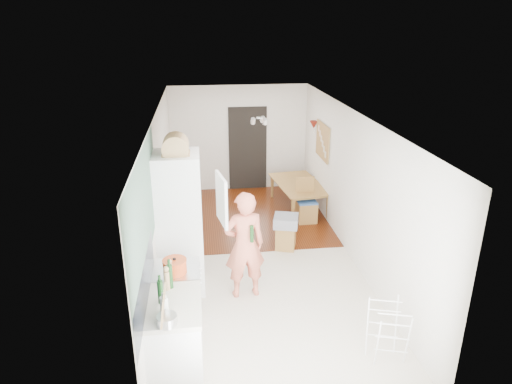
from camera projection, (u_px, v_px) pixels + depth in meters
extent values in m
cube|color=beige|center=(258.00, 258.00, 7.93)|extent=(3.20, 7.00, 0.01)
cube|color=#57220B|center=(247.00, 215.00, 9.65)|extent=(3.20, 3.30, 0.01)
cube|color=slate|center=(144.00, 209.00, 5.24)|extent=(0.02, 3.00, 1.30)
cube|color=black|center=(145.00, 287.00, 4.97)|extent=(0.02, 1.90, 0.50)
cube|color=black|center=(248.00, 149.00, 10.83)|extent=(0.90, 0.04, 2.00)
cube|color=white|center=(176.00, 339.00, 5.26)|extent=(0.60, 0.90, 0.86)
cube|color=white|center=(173.00, 305.00, 5.10)|extent=(0.62, 0.92, 0.06)
cube|color=white|center=(178.00, 301.00, 5.96)|extent=(0.60, 0.60, 0.88)
cube|color=silver|center=(176.00, 270.00, 5.79)|extent=(0.60, 0.60, 0.04)
cube|color=white|center=(180.00, 224.00, 6.68)|extent=(0.66, 0.66, 2.15)
cube|color=white|center=(222.00, 200.00, 6.30)|extent=(0.14, 0.56, 0.70)
cube|color=white|center=(200.00, 193.00, 6.55)|extent=(0.02, 0.52, 0.66)
cube|color=tan|center=(323.00, 141.00, 9.33)|extent=(0.03, 0.90, 0.70)
cube|color=olive|center=(322.00, 141.00, 9.33)|extent=(0.00, 0.94, 0.74)
cone|color=maroon|center=(314.00, 125.00, 9.86)|extent=(0.18, 0.18, 0.16)
imported|color=#DE7057|center=(244.00, 236.00, 6.54)|extent=(0.76, 0.55, 1.94)
imported|color=olive|center=(300.00, 198.00, 9.93)|extent=(0.95, 1.49, 0.49)
cube|color=gray|center=(286.00, 221.00, 8.09)|extent=(0.52, 0.52, 0.19)
cylinder|color=#D04619|center=(175.00, 266.00, 5.68)|extent=(0.32, 0.32, 0.18)
cylinder|color=silver|center=(167.00, 320.00, 4.72)|extent=(0.27, 0.27, 0.11)
cylinder|color=#153D16|center=(252.00, 234.00, 6.40)|extent=(0.05, 0.05, 0.25)
cylinder|color=#153D16|center=(161.00, 292.00, 5.05)|extent=(0.07, 0.07, 0.28)
cylinder|color=#153D16|center=(170.00, 277.00, 5.33)|extent=(0.08, 0.08, 0.30)
cylinder|color=silver|center=(164.00, 306.00, 4.85)|extent=(0.11, 0.11, 0.22)
cylinder|color=tan|center=(167.00, 280.00, 5.31)|extent=(0.08, 0.08, 0.24)
cylinder|color=tan|center=(170.00, 271.00, 5.54)|extent=(0.06, 0.06, 0.20)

